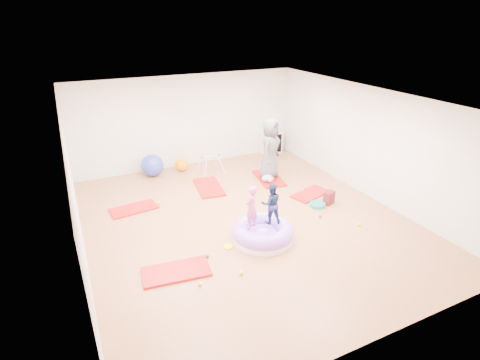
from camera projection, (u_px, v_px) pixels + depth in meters
name	position (u px, v px, depth m)	size (l,w,h in m)	color
room	(246.00, 164.00, 8.18)	(7.01, 8.01, 2.81)	#A27248
gym_mat_front_left	(176.00, 272.00, 6.94)	(1.24, 0.62, 0.05)	red
gym_mat_mid_left	(134.00, 209.00, 9.19)	(1.11, 0.55, 0.05)	red
gym_mat_center_back	(209.00, 187.00, 10.34)	(1.29, 0.65, 0.05)	red
gym_mat_right	(310.00, 194.00, 9.96)	(1.07, 0.54, 0.04)	red
gym_mat_rear_right	(269.00, 178.00, 10.90)	(1.28, 0.64, 0.05)	red
inflatable_cushion	(263.00, 233.00, 7.92)	(1.32, 1.32, 0.41)	white
child_pink	(251.00, 205.00, 7.60)	(0.34, 0.22, 0.94)	#E05696
child_navy	(271.00, 202.00, 7.79)	(0.44, 0.34, 0.90)	navy
adult_caregiver	(270.00, 149.00, 10.57)	(0.85, 0.55, 1.74)	#545459
infant	(268.00, 178.00, 10.57)	(0.34, 0.35, 0.20)	#96AAD6
ball_pit_balls	(250.00, 239.00, 7.93)	(4.04, 3.49, 0.08)	#2E3CB5
exercise_ball_blue	(152.00, 165.00, 11.02)	(0.65, 0.65, 0.65)	#2E3CB5
exercise_ball_orange	(182.00, 165.00, 11.41)	(0.41, 0.41, 0.41)	#FF8800
infant_play_gym	(211.00, 162.00, 11.20)	(0.72, 0.68, 0.55)	silver
cube_shelf	(271.00, 143.00, 12.85)	(0.74, 0.36, 0.74)	silver
balance_disc	(318.00, 205.00, 9.34)	(0.39, 0.39, 0.09)	#147872
backpack	(329.00, 198.00, 9.43)	(0.29, 0.18, 0.33)	maroon
yellow_toy	(228.00, 247.00, 7.71)	(0.21, 0.21, 0.03)	yellow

